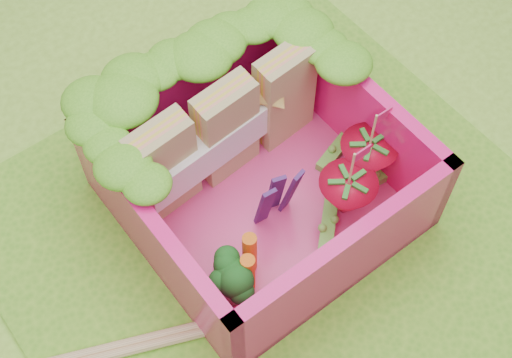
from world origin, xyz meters
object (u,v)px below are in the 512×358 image
Objects in this scene: bento_box at (260,174)px; broccoli at (228,279)px; chopsticks at (92,356)px; strawberry_left at (346,198)px; strawberry_right at (366,161)px; sandwich_stack at (227,129)px.

bento_box is 3.96× the size of broccoli.
broccoli is 0.17× the size of chopsticks.
strawberry_left is 0.28× the size of chopsticks.
strawberry_right reaches higher than chopsticks.
chopsticks is at bearing -170.32° from bento_box.
chopsticks is at bearing 174.29° from strawberry_left.
broccoli is at bearing -173.19° from strawberry_right.
sandwich_stack reaches higher than strawberry_left.
strawberry_left is at bearing 1.10° from broccoli.
sandwich_stack reaches higher than chopsticks.
bento_box is at bearing 130.08° from strawberry_left.
broccoli reaches higher than chopsticks.
bento_box is 0.56m from strawberry_right.
sandwich_stack is (0.01, 0.28, 0.06)m from bento_box.
strawberry_right reaches higher than strawberry_left.
strawberry_right is (0.22, 0.10, 0.00)m from strawberry_left.
strawberry_right is at bearing 6.81° from broccoli.
strawberry_right is (0.95, 0.11, -0.04)m from broccoli.
strawberry_right is at bearing -45.79° from sandwich_stack.
broccoli is at bearing -126.17° from sandwich_stack.
sandwich_stack reaches higher than strawberry_right.
broccoli is 0.96m from strawberry_right.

